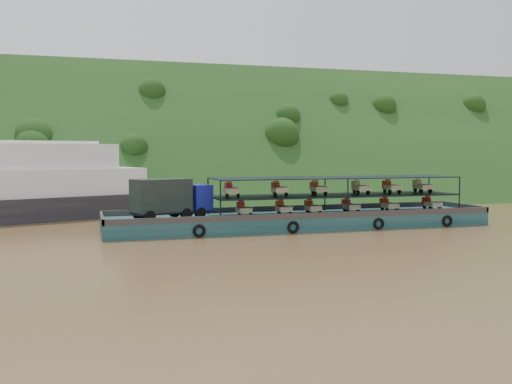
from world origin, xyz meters
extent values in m
plane|color=brown|center=(0.00, 0.00, 0.00)|extent=(160.00, 160.00, 0.00)
cube|color=#183814|center=(0.00, 36.00, 0.00)|extent=(140.00, 39.60, 39.60)
cube|color=#123840|center=(1.73, 1.43, 0.60)|extent=(35.00, 7.00, 1.20)
cube|color=#592D19|center=(1.73, 4.83, 1.45)|extent=(35.00, 0.20, 0.50)
cube|color=#592D19|center=(1.73, -1.97, 1.45)|extent=(35.00, 0.20, 0.50)
cube|color=#592D19|center=(19.13, 1.43, 1.45)|extent=(0.20, 7.00, 0.50)
cube|color=#592D19|center=(-15.67, 1.43, 1.45)|extent=(0.20, 7.00, 0.50)
torus|color=black|center=(-8.27, -2.12, 0.55)|extent=(1.06, 0.26, 1.06)
torus|color=black|center=(-0.27, -2.12, 0.55)|extent=(1.06, 0.26, 1.06)
torus|color=black|center=(7.73, -2.12, 0.55)|extent=(1.06, 0.26, 1.06)
torus|color=black|center=(14.73, -2.12, 0.55)|extent=(1.06, 0.26, 1.06)
cylinder|color=black|center=(-12.04, -0.82, 1.69)|extent=(1.03, 0.65, 0.98)
cylinder|color=black|center=(-12.72, 1.11, 1.69)|extent=(1.03, 0.65, 0.98)
cylinder|color=black|center=(-8.91, 0.29, 1.69)|extent=(1.03, 0.65, 0.98)
cylinder|color=black|center=(-9.59, 2.22, 1.69)|extent=(1.03, 0.65, 0.98)
cylinder|color=black|center=(-7.62, 0.74, 1.69)|extent=(1.03, 0.65, 0.98)
cylinder|color=black|center=(-8.30, 2.68, 1.69)|extent=(1.03, 0.65, 0.98)
cube|color=black|center=(-9.99, 0.99, 1.83)|extent=(6.97, 4.24, 0.20)
cube|color=navy|center=(-7.59, 1.84, 2.96)|extent=(2.35, 2.76, 2.15)
cube|color=black|center=(-6.81, 2.12, 3.35)|extent=(0.71, 1.86, 0.88)
cube|color=black|center=(-10.91, 0.67, 3.25)|extent=(5.20, 3.77, 2.73)
cube|color=black|center=(5.23, 1.43, 2.86)|extent=(23.00, 5.00, 0.12)
cube|color=black|center=(5.23, 1.43, 4.50)|extent=(23.00, 5.00, 0.08)
cylinder|color=black|center=(-6.27, -1.07, 2.85)|extent=(0.12, 0.12, 3.30)
cylinder|color=black|center=(-6.27, 3.93, 2.85)|extent=(0.12, 0.12, 3.30)
cylinder|color=black|center=(5.23, -1.07, 2.85)|extent=(0.12, 0.12, 3.30)
cylinder|color=black|center=(5.23, 3.93, 2.85)|extent=(0.12, 0.12, 3.30)
cylinder|color=black|center=(16.73, -1.07, 2.85)|extent=(0.12, 0.12, 3.30)
cylinder|color=black|center=(16.73, 3.93, 2.85)|extent=(0.12, 0.12, 3.30)
cylinder|color=black|center=(-3.69, 2.48, 1.46)|extent=(0.12, 0.52, 0.52)
cylinder|color=black|center=(-4.19, 0.68, 1.46)|extent=(0.14, 0.52, 0.52)
cylinder|color=black|center=(-3.19, 0.68, 1.46)|extent=(0.14, 0.52, 0.52)
cube|color=#C7C08D|center=(-3.69, 1.03, 1.80)|extent=(1.15, 1.50, 0.44)
cube|color=red|center=(-3.69, 2.18, 1.98)|extent=(0.55, 0.80, 0.80)
cube|color=red|center=(-3.69, 1.98, 2.48)|extent=(0.50, 0.10, 0.10)
cylinder|color=black|center=(-0.01, 2.48, 1.46)|extent=(0.12, 0.52, 0.52)
cylinder|color=black|center=(-0.51, 0.68, 1.46)|extent=(0.14, 0.52, 0.52)
cylinder|color=black|center=(0.49, 0.68, 1.46)|extent=(0.14, 0.52, 0.52)
cube|color=beige|center=(-0.01, 1.03, 1.80)|extent=(1.15, 1.50, 0.44)
cube|color=red|center=(-0.01, 2.18, 1.98)|extent=(0.55, 0.80, 0.80)
cube|color=red|center=(-0.01, 1.98, 2.48)|extent=(0.50, 0.10, 0.10)
cylinder|color=black|center=(2.82, 2.48, 1.46)|extent=(0.12, 0.52, 0.52)
cylinder|color=black|center=(2.32, 0.68, 1.46)|extent=(0.14, 0.52, 0.52)
cylinder|color=black|center=(3.32, 0.68, 1.46)|extent=(0.14, 0.52, 0.52)
cube|color=beige|center=(2.82, 1.03, 1.80)|extent=(1.15, 1.50, 0.44)
cube|color=#AE150B|center=(2.82, 2.18, 1.98)|extent=(0.55, 0.80, 0.80)
cube|color=#AE150B|center=(2.82, 1.98, 2.48)|extent=(0.50, 0.10, 0.10)
cylinder|color=black|center=(6.62, 2.48, 1.46)|extent=(0.12, 0.52, 0.52)
cylinder|color=black|center=(6.12, 0.68, 1.46)|extent=(0.14, 0.52, 0.52)
cylinder|color=black|center=(7.12, 0.68, 1.46)|extent=(0.14, 0.52, 0.52)
cube|color=#CBB78F|center=(6.62, 1.03, 1.80)|extent=(1.15, 1.50, 0.44)
cube|color=#AD0B19|center=(6.62, 2.18, 1.98)|extent=(0.55, 0.80, 0.80)
cube|color=#AD0B19|center=(6.62, 1.98, 2.48)|extent=(0.50, 0.10, 0.10)
cylinder|color=black|center=(10.63, 2.48, 1.46)|extent=(0.12, 0.52, 0.52)
cylinder|color=black|center=(10.13, 0.68, 1.46)|extent=(0.14, 0.52, 0.52)
cylinder|color=black|center=(11.13, 0.68, 1.46)|extent=(0.14, 0.52, 0.52)
cube|color=beige|center=(10.63, 1.03, 1.80)|extent=(1.15, 1.50, 0.44)
cube|color=red|center=(10.63, 2.18, 1.98)|extent=(0.55, 0.80, 0.80)
cube|color=red|center=(10.63, 1.98, 2.48)|extent=(0.50, 0.10, 0.10)
cylinder|color=black|center=(15.32, 2.48, 1.46)|extent=(0.12, 0.52, 0.52)
cylinder|color=black|center=(14.82, 0.68, 1.46)|extent=(0.14, 0.52, 0.52)
cylinder|color=black|center=(15.82, 0.68, 1.46)|extent=(0.14, 0.52, 0.52)
cube|color=beige|center=(15.32, 1.03, 1.80)|extent=(1.15, 1.50, 0.44)
cube|color=#AC0B0E|center=(15.32, 2.18, 1.98)|extent=(0.55, 0.80, 0.80)
cube|color=#AC0B0E|center=(15.32, 1.98, 2.48)|extent=(0.50, 0.10, 0.10)
cylinder|color=black|center=(-4.80, 2.48, 3.18)|extent=(0.12, 0.52, 0.52)
cylinder|color=black|center=(-5.30, 0.68, 3.18)|extent=(0.14, 0.52, 0.52)
cylinder|color=black|center=(-4.30, 0.68, 3.18)|extent=(0.14, 0.52, 0.52)
cube|color=#CBB38F|center=(-4.80, 1.03, 3.52)|extent=(1.15, 1.50, 0.44)
cube|color=red|center=(-4.80, 2.18, 3.70)|extent=(0.55, 0.80, 0.80)
cube|color=red|center=(-4.80, 1.98, 4.20)|extent=(0.50, 0.10, 0.10)
cylinder|color=black|center=(-0.41, 2.48, 3.18)|extent=(0.12, 0.52, 0.52)
cylinder|color=black|center=(-0.91, 0.68, 3.18)|extent=(0.14, 0.52, 0.52)
cylinder|color=black|center=(0.09, 0.68, 3.18)|extent=(0.14, 0.52, 0.52)
cube|color=beige|center=(-0.41, 1.03, 3.52)|extent=(1.15, 1.50, 0.44)
cube|color=#B11B0B|center=(-0.41, 2.18, 3.70)|extent=(0.55, 0.80, 0.80)
cube|color=#B11B0B|center=(-0.41, 1.98, 4.20)|extent=(0.50, 0.10, 0.10)
cylinder|color=black|center=(3.36, 2.48, 3.18)|extent=(0.12, 0.52, 0.52)
cylinder|color=black|center=(2.86, 0.68, 3.18)|extent=(0.14, 0.52, 0.52)
cylinder|color=black|center=(3.86, 0.68, 3.18)|extent=(0.14, 0.52, 0.52)
cube|color=tan|center=(3.36, 1.03, 3.52)|extent=(1.15, 1.50, 0.44)
cube|color=red|center=(3.36, 2.18, 3.70)|extent=(0.55, 0.80, 0.80)
cube|color=red|center=(3.36, 1.98, 4.20)|extent=(0.50, 0.10, 0.10)
cylinder|color=black|center=(7.61, 2.48, 3.18)|extent=(0.12, 0.52, 0.52)
cylinder|color=black|center=(7.11, 0.68, 3.18)|extent=(0.14, 0.52, 0.52)
cylinder|color=black|center=(8.11, 0.68, 3.18)|extent=(0.14, 0.52, 0.52)
cube|color=beige|center=(7.61, 1.03, 3.52)|extent=(1.15, 1.50, 0.44)
cube|color=beige|center=(7.61, 2.18, 3.70)|extent=(0.55, 0.80, 0.80)
cube|color=beige|center=(7.61, 1.98, 4.20)|extent=(0.50, 0.10, 0.10)
cylinder|color=black|center=(10.88, 2.48, 3.18)|extent=(0.12, 0.52, 0.52)
cylinder|color=black|center=(10.38, 0.68, 3.18)|extent=(0.14, 0.52, 0.52)
cylinder|color=black|center=(11.38, 0.68, 3.18)|extent=(0.14, 0.52, 0.52)
cube|color=beige|center=(10.88, 1.03, 3.52)|extent=(1.15, 1.50, 0.44)
cube|color=#B01F0B|center=(10.88, 2.18, 3.70)|extent=(0.55, 0.80, 0.80)
cube|color=#B01F0B|center=(10.88, 1.98, 4.20)|extent=(0.50, 0.10, 0.10)
cylinder|color=black|center=(14.23, 2.48, 3.18)|extent=(0.12, 0.52, 0.52)
cylinder|color=black|center=(13.73, 0.68, 3.18)|extent=(0.14, 0.52, 0.52)
cylinder|color=black|center=(14.73, 0.68, 3.18)|extent=(0.14, 0.52, 0.52)
cube|color=#C9BE8E|center=(14.23, 1.03, 3.52)|extent=(1.15, 1.50, 0.44)
cube|color=beige|center=(14.23, 2.18, 3.70)|extent=(0.55, 0.80, 0.80)
cube|color=beige|center=(14.23, 1.98, 4.20)|extent=(0.50, 0.10, 0.10)
camera|label=1|loc=(-16.86, -46.65, 6.82)|focal=40.00mm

